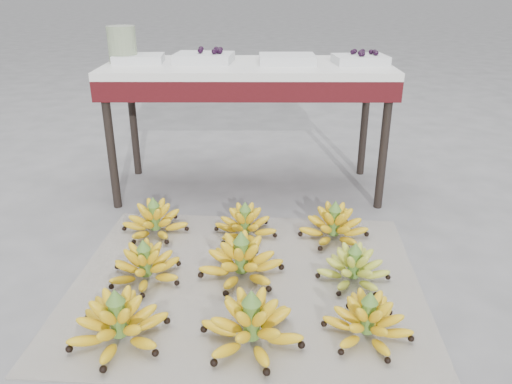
{
  "coord_description": "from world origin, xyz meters",
  "views": [
    {
      "loc": [
        0.04,
        -1.5,
        1.02
      ],
      "look_at": [
        0.03,
        0.3,
        0.25
      ],
      "focal_mm": 35.0,
      "sensor_mm": 36.0,
      "label": 1
    }
  ],
  "objects_px": {
    "bunch_front_left": "(119,323)",
    "bunch_front_right": "(368,321)",
    "bunch_mid_right": "(354,268)",
    "glass_jar": "(122,44)",
    "bunch_back_center": "(245,224)",
    "tray_far_left": "(139,59)",
    "newspaper_mat": "(246,281)",
    "bunch_mid_center": "(241,261)",
    "bunch_back_left": "(155,221)",
    "bunch_front_center": "(252,325)",
    "bunch_mid_left": "(145,266)",
    "vendor_table": "(248,79)",
    "tray_right": "(287,59)",
    "tray_far_right": "(360,59)",
    "bunch_back_right": "(334,226)",
    "tray_left": "(204,57)"
  },
  "relations": [
    {
      "from": "bunch_front_left",
      "to": "bunch_front_right",
      "type": "relative_size",
      "value": 0.99
    },
    {
      "from": "bunch_mid_right",
      "to": "glass_jar",
      "type": "height_order",
      "value": "glass_jar"
    },
    {
      "from": "bunch_back_center",
      "to": "tray_far_left",
      "type": "bearing_deg",
      "value": 155.73
    },
    {
      "from": "newspaper_mat",
      "to": "bunch_front_left",
      "type": "xyz_separation_m",
      "value": [
        -0.38,
        -0.32,
        0.07
      ]
    },
    {
      "from": "bunch_front_right",
      "to": "bunch_back_center",
      "type": "height_order",
      "value": "bunch_front_right"
    },
    {
      "from": "bunch_mid_center",
      "to": "bunch_back_left",
      "type": "relative_size",
      "value": 1.18
    },
    {
      "from": "bunch_back_center",
      "to": "tray_far_left",
      "type": "xyz_separation_m",
      "value": [
        -0.52,
        0.56,
        0.61
      ]
    },
    {
      "from": "bunch_front_center",
      "to": "bunch_back_left",
      "type": "height_order",
      "value": "bunch_front_center"
    },
    {
      "from": "bunch_mid_left",
      "to": "tray_far_left",
      "type": "relative_size",
      "value": 1.41
    },
    {
      "from": "tray_far_left",
      "to": "vendor_table",
      "type": "bearing_deg",
      "value": -2.74
    },
    {
      "from": "newspaper_mat",
      "to": "bunch_mid_center",
      "type": "relative_size",
      "value": 3.8
    },
    {
      "from": "bunch_mid_left",
      "to": "tray_right",
      "type": "distance_m",
      "value": 1.19
    },
    {
      "from": "bunch_front_center",
      "to": "glass_jar",
      "type": "bearing_deg",
      "value": 133.91
    },
    {
      "from": "bunch_mid_right",
      "to": "bunch_front_right",
      "type": "bearing_deg",
      "value": -77.76
    },
    {
      "from": "newspaper_mat",
      "to": "tray_far_right",
      "type": "bearing_deg",
      "value": 58.86
    },
    {
      "from": "bunch_back_right",
      "to": "tray_left",
      "type": "relative_size",
      "value": 1.27
    },
    {
      "from": "bunch_mid_right",
      "to": "bunch_back_right",
      "type": "distance_m",
      "value": 0.32
    },
    {
      "from": "bunch_mid_center",
      "to": "bunch_mid_left",
      "type": "bearing_deg",
      "value": -172.2
    },
    {
      "from": "bunch_front_center",
      "to": "tray_right",
      "type": "bearing_deg",
      "value": 99.67
    },
    {
      "from": "bunch_mid_left",
      "to": "vendor_table",
      "type": "bearing_deg",
      "value": 47.86
    },
    {
      "from": "newspaper_mat",
      "to": "bunch_back_left",
      "type": "distance_m",
      "value": 0.55
    },
    {
      "from": "bunch_front_center",
      "to": "bunch_mid_left",
      "type": "xyz_separation_m",
      "value": [
        -0.39,
        0.35,
        -0.01
      ]
    },
    {
      "from": "tray_far_left",
      "to": "bunch_front_left",
      "type": "bearing_deg",
      "value": -82.88
    },
    {
      "from": "bunch_back_right",
      "to": "newspaper_mat",
      "type": "bearing_deg",
      "value": -117.58
    },
    {
      "from": "tray_far_left",
      "to": "bunch_mid_right",
      "type": "bearing_deg",
      "value": -44.4
    },
    {
      "from": "bunch_front_left",
      "to": "glass_jar",
      "type": "height_order",
      "value": "glass_jar"
    },
    {
      "from": "tray_far_right",
      "to": "bunch_back_left",
      "type": "bearing_deg",
      "value": -151.73
    },
    {
      "from": "bunch_mid_left",
      "to": "bunch_back_right",
      "type": "bearing_deg",
      "value": 3.62
    },
    {
      "from": "bunch_front_center",
      "to": "tray_far_right",
      "type": "distance_m",
      "value": 1.44
    },
    {
      "from": "bunch_mid_right",
      "to": "bunch_back_right",
      "type": "height_order",
      "value": "bunch_back_right"
    },
    {
      "from": "bunch_front_right",
      "to": "tray_far_right",
      "type": "bearing_deg",
      "value": 57.98
    },
    {
      "from": "bunch_back_right",
      "to": "bunch_front_left",
      "type": "bearing_deg",
      "value": -118.14
    },
    {
      "from": "bunch_back_right",
      "to": "glass_jar",
      "type": "relative_size",
      "value": 2.19
    },
    {
      "from": "newspaper_mat",
      "to": "bunch_back_right",
      "type": "height_order",
      "value": "bunch_back_right"
    },
    {
      "from": "tray_far_right",
      "to": "glass_jar",
      "type": "xyz_separation_m",
      "value": [
        -1.13,
        0.03,
        0.06
      ]
    },
    {
      "from": "tray_far_right",
      "to": "bunch_mid_left",
      "type": "bearing_deg",
      "value": -136.06
    },
    {
      "from": "tray_left",
      "to": "bunch_back_left",
      "type": "bearing_deg",
      "value": -109.19
    },
    {
      "from": "bunch_front_right",
      "to": "tray_far_right",
      "type": "height_order",
      "value": "tray_far_right"
    },
    {
      "from": "bunch_mid_right",
      "to": "bunch_back_center",
      "type": "distance_m",
      "value": 0.53
    },
    {
      "from": "newspaper_mat",
      "to": "bunch_mid_right",
      "type": "bearing_deg",
      "value": 0.27
    },
    {
      "from": "bunch_front_right",
      "to": "bunch_back_right",
      "type": "height_order",
      "value": "bunch_back_right"
    },
    {
      "from": "bunch_front_right",
      "to": "bunch_back_center",
      "type": "distance_m",
      "value": 0.75
    },
    {
      "from": "bunch_mid_center",
      "to": "bunch_mid_right",
      "type": "bearing_deg",
      "value": 0.03
    },
    {
      "from": "tray_right",
      "to": "tray_far_right",
      "type": "height_order",
      "value": "tray_far_right"
    },
    {
      "from": "newspaper_mat",
      "to": "bunch_front_center",
      "type": "distance_m",
      "value": 0.34
    },
    {
      "from": "bunch_back_left",
      "to": "tray_far_left",
      "type": "height_order",
      "value": "tray_far_left"
    },
    {
      "from": "bunch_back_left",
      "to": "bunch_mid_left",
      "type": "bearing_deg",
      "value": -83.69
    },
    {
      "from": "newspaper_mat",
      "to": "bunch_back_right",
      "type": "relative_size",
      "value": 3.4
    },
    {
      "from": "bunch_mid_right",
      "to": "vendor_table",
      "type": "distance_m",
      "value": 1.09
    },
    {
      "from": "tray_far_left",
      "to": "tray_right",
      "type": "distance_m",
      "value": 0.71
    }
  ]
}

